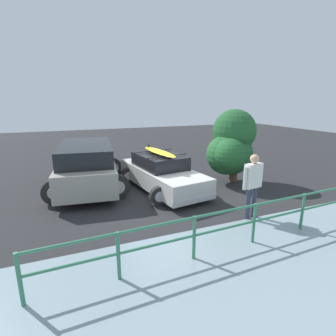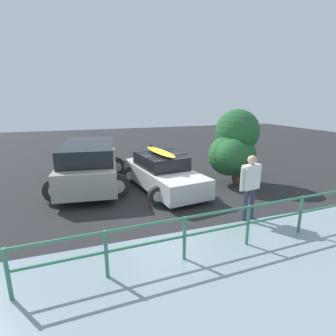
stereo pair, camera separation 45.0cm
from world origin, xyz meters
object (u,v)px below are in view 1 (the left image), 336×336
(person_bystander, at_px, (253,180))
(bush_near_left, at_px, (231,147))
(sedan_car, at_px, (161,173))
(suv_car, at_px, (87,165))

(person_bystander, xyz_separation_m, bush_near_left, (-1.34, -2.94, 0.36))
(sedan_car, height_order, suv_car, suv_car)
(suv_car, height_order, bush_near_left, bush_near_left)
(suv_car, bearing_deg, person_bystander, 132.58)
(sedan_car, relative_size, person_bystander, 2.43)
(suv_car, relative_size, person_bystander, 2.57)
(person_bystander, relative_size, bush_near_left, 0.63)
(sedan_car, relative_size, bush_near_left, 1.53)
(suv_car, distance_m, bush_near_left, 5.47)
(sedan_car, distance_m, person_bystander, 3.56)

